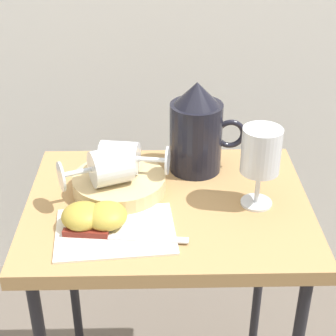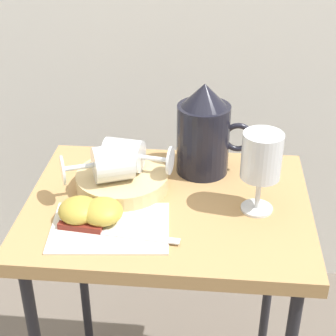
{
  "view_description": "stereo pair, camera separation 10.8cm",
  "coord_description": "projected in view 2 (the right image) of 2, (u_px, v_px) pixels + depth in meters",
  "views": [
    {
      "loc": [
        -0.02,
        -0.93,
        1.29
      ],
      "look_at": [
        0.0,
        0.0,
        0.75
      ],
      "focal_mm": 58.45,
      "sensor_mm": 36.0,
      "label": 1
    },
    {
      "loc": [
        0.09,
        -0.93,
        1.29
      ],
      "look_at": [
        0.0,
        0.0,
        0.75
      ],
      "focal_mm": 58.45,
      "sensor_mm": 36.0,
      "label": 2
    }
  ],
  "objects": [
    {
      "name": "wine_glass_upright",
      "position": [
        261.0,
        160.0,
        1.04
      ],
      "size": [
        0.08,
        0.08,
        0.17
      ],
      "color": "silver",
      "rests_on": "table"
    },
    {
      "name": "apple_half_right",
      "position": [
        102.0,
        212.0,
        1.04
      ],
      "size": [
        0.08,
        0.08,
        0.04
      ],
      "primitive_type": "ellipsoid",
      "color": "#B29938",
      "rests_on": "linen_napkin"
    },
    {
      "name": "table",
      "position": [
        168.0,
        229.0,
        1.15
      ],
      "size": [
        0.58,
        0.45,
        0.67
      ],
      "color": "#AD8451",
      "rests_on": "ground_plane"
    },
    {
      "name": "knife",
      "position": [
        100.0,
        231.0,
        1.02
      ],
      "size": [
        0.23,
        0.04,
        0.01
      ],
      "color": "silver",
      "rests_on": "linen_napkin"
    },
    {
      "name": "wine_glass_tipped_far",
      "position": [
        126.0,
        155.0,
        1.15
      ],
      "size": [
        0.15,
        0.08,
        0.07
      ],
      "color": "silver",
      "rests_on": "basket_tray"
    },
    {
      "name": "linen_napkin",
      "position": [
        110.0,
        227.0,
        1.04
      ],
      "size": [
        0.24,
        0.18,
        0.0
      ],
      "primitive_type": "cube",
      "rotation": [
        0.0,
        0.0,
        0.09
      ],
      "color": "silver",
      "rests_on": "table"
    },
    {
      "name": "wine_glass_tipped_near",
      "position": [
        111.0,
        163.0,
        1.11
      ],
      "size": [
        0.16,
        0.12,
        0.08
      ],
      "color": "silver",
      "rests_on": "basket_tray"
    },
    {
      "name": "basket_tray",
      "position": [
        122.0,
        181.0,
        1.16
      ],
      "size": [
        0.19,
        0.19,
        0.03
      ],
      "primitive_type": "cylinder",
      "color": "tan",
      "rests_on": "table"
    },
    {
      "name": "apple_half_left",
      "position": [
        79.0,
        210.0,
        1.05
      ],
      "size": [
        0.08,
        0.08,
        0.04
      ],
      "primitive_type": "ellipsoid",
      "color": "#B29938",
      "rests_on": "linen_napkin"
    },
    {
      "name": "pitcher",
      "position": [
        204.0,
        137.0,
        1.19
      ],
      "size": [
        0.17,
        0.12,
        0.21
      ],
      "color": "black",
      "rests_on": "table"
    }
  ]
}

